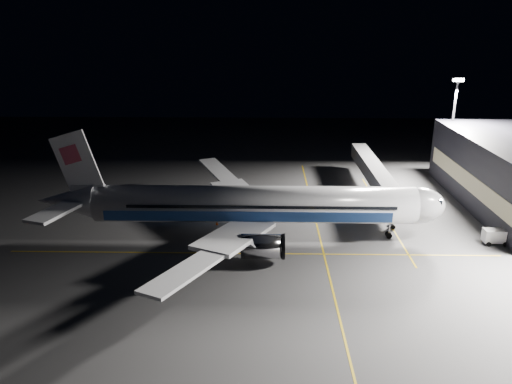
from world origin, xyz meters
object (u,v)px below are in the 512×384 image
at_px(service_truck, 498,236).
at_px(baggage_tug, 235,197).
at_px(airliner, 248,205).
at_px(safety_cone_b, 225,203).
at_px(jet_bridge, 376,175).
at_px(floodlight_mast_north, 453,119).
at_px(safety_cone_c, 220,206).
at_px(safety_cone_a, 217,223).

bearing_deg(service_truck, baggage_tug, 156.46).
height_order(airliner, safety_cone_b, airliner).
height_order(jet_bridge, service_truck, jet_bridge).
xyz_separation_m(floodlight_mast_north, baggage_tug, (-44.04, -16.50, -11.51)).
height_order(baggage_tug, safety_cone_c, baggage_tug).
bearing_deg(safety_cone_c, baggage_tug, 51.28).
height_order(service_truck, baggage_tug, service_truck).
distance_m(floodlight_mast_north, safety_cone_b, 50.69).
distance_m(service_truck, baggage_tug, 43.83).
distance_m(airliner, floodlight_mast_north, 52.56).
bearing_deg(safety_cone_a, safety_cone_c, 91.19).
bearing_deg(baggage_tug, service_truck, -11.50).
relative_size(jet_bridge, safety_cone_c, 58.71).
bearing_deg(jet_bridge, safety_cone_a, -154.43).
distance_m(floodlight_mast_north, safety_cone_a, 55.13).
distance_m(floodlight_mast_north, service_truck, 35.97).
relative_size(service_truck, safety_cone_c, 7.72).
bearing_deg(jet_bridge, safety_cone_b, -171.36).
distance_m(service_truck, safety_cone_c, 44.99).
xyz_separation_m(baggage_tug, safety_cone_a, (-2.22, -10.95, -0.55)).
distance_m(jet_bridge, safety_cone_a, 31.62).
xyz_separation_m(airliner, baggage_tug, (-2.96, 15.48, -4.30)).
bearing_deg(jet_bridge, safety_cone_c, -168.95).
bearing_deg(airliner, jet_bridge, 38.04).
relative_size(jet_bridge, baggage_tug, 11.67).
distance_m(airliner, safety_cone_a, 8.42).
bearing_deg(service_truck, airliner, 176.90).
xyz_separation_m(safety_cone_b, safety_cone_c, (-0.66, -1.33, 0.00)).
distance_m(airliner, jet_bridge, 29.31).
xyz_separation_m(jet_bridge, service_truck, (14.15, -20.06, -3.35)).
bearing_deg(service_truck, safety_cone_c, 161.16).
relative_size(airliner, jet_bridge, 1.79).
relative_size(baggage_tug, safety_cone_c, 5.03).
bearing_deg(jet_bridge, baggage_tug, -174.36).
relative_size(airliner, floodlight_mast_north, 2.97).
bearing_deg(safety_cone_a, safety_cone_b, 86.95).
xyz_separation_m(safety_cone_a, safety_cone_b, (0.50, 9.31, -0.03)).
xyz_separation_m(service_truck, safety_cone_a, (-42.41, 6.53, -0.91)).
distance_m(airliner, safety_cone_c, 14.45).
bearing_deg(safety_cone_a, airliner, -41.16).
distance_m(baggage_tug, safety_cone_a, 11.19).
bearing_deg(baggage_tug, safety_cone_b, -124.32).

